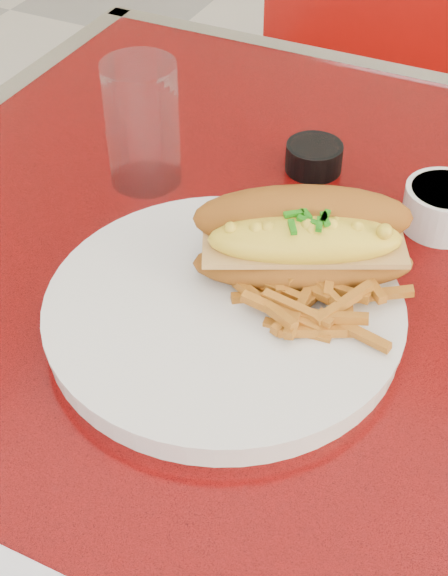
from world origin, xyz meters
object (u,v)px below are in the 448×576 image
at_px(dinner_plate, 224,312).
at_px(gravy_ramekin, 443,206).
at_px(water_tumbler, 142,124).
at_px(diner_table, 426,407).
at_px(fork, 313,309).
at_px(mac_hoagie, 304,240).
at_px(sauce_cup_left, 314,156).

relative_size(dinner_plate, gravy_ramekin, 3.99).
distance_m(gravy_ramekin, water_tumbler, 0.31).
bearing_deg(diner_table, fork, -136.18).
relative_size(fork, water_tumbler, 1.06).
height_order(diner_table, water_tumbler, water_tumbler).
xyz_separation_m(mac_hoagie, fork, (0.03, -0.04, -0.04)).
relative_size(dinner_plate, sauce_cup_left, 4.80).
height_order(mac_hoagie, fork, mac_hoagie).
bearing_deg(diner_table, sauce_cup_left, 144.80).
relative_size(dinner_plate, water_tumbler, 2.59).
height_order(gravy_ramekin, sauce_cup_left, gravy_ramekin).
height_order(mac_hoagie, gravy_ramekin, mac_hoagie).
bearing_deg(fork, dinner_plate, 96.06).
bearing_deg(dinner_plate, sauce_cup_left, 93.47).
relative_size(mac_hoagie, sauce_cup_left, 2.97).
bearing_deg(dinner_plate, diner_table, 35.67).
bearing_deg(sauce_cup_left, gravy_ramekin, -14.68).
relative_size(mac_hoagie, water_tumbler, 1.60).
bearing_deg(gravy_ramekin, dinner_plate, -121.51).
distance_m(dinner_plate, gravy_ramekin, 0.26).
xyz_separation_m(diner_table, water_tumbler, (-0.35, 0.04, 0.23)).
bearing_deg(water_tumbler, fork, -29.39).
bearing_deg(gravy_ramekin, water_tumbler, -169.67).
height_order(fork, gravy_ramekin, gravy_ramekin).
height_order(diner_table, dinner_plate, dinner_plate).
height_order(diner_table, fork, fork).
relative_size(diner_table, fork, 8.68).
xyz_separation_m(fork, water_tumbler, (-0.24, 0.14, 0.04)).
distance_m(mac_hoagie, gravy_ramekin, 0.18).
height_order(dinner_plate, gravy_ramekin, gravy_ramekin).
bearing_deg(water_tumbler, sauce_cup_left, 31.41).
bearing_deg(mac_hoagie, sauce_cup_left, 81.64).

